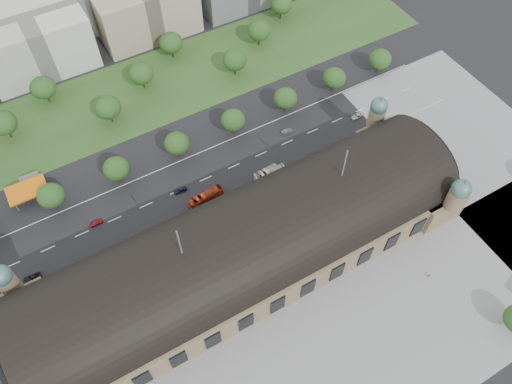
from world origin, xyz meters
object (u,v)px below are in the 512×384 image
parked_car_0 (36,301)px  pedestrian_0 (429,276)px  traffic_car_6 (357,116)px  parked_car_1 (82,268)px  bus_west (206,197)px  traffic_car_3 (96,223)px  parked_car_3 (64,276)px  traffic_car_2 (32,278)px  bus_mid (270,174)px  parked_car_4 (136,254)px  parked_car_2 (105,257)px  petrol_station (29,185)px  traffic_car_4 (180,190)px  parked_car_6 (156,244)px  bus_east (267,172)px  parked_car_5 (128,246)px  traffic_car_5 (287,131)px

parked_car_0 → pedestrian_0: pedestrian_0 is taller
traffic_car_6 → parked_car_1: bearing=-92.8°
traffic_car_6 → bus_west: 72.36m
traffic_car_3 → parked_car_3: traffic_car_3 is taller
traffic_car_2 → bus_mid: 88.98m
parked_car_4 → bus_west: 31.80m
traffic_car_6 → traffic_car_2: bearing=-95.2°
parked_car_4 → bus_west: size_ratio=0.30×
parked_car_2 → petrol_station: bearing=171.7°
parked_car_1 → parked_car_3: (-6.00, 0.00, -0.08)m
traffic_car_2 → parked_car_4: (32.72, -8.48, -0.13)m
traffic_car_4 → bus_west: 10.42m
parked_car_6 → parked_car_4: bearing=-127.4°
traffic_car_2 → parked_car_4: traffic_car_2 is taller
bus_east → parked_car_0: bearing=91.6°
parked_car_1 → pedestrian_0: 114.38m
petrol_station → parked_car_3: size_ratio=3.52×
parked_car_5 → pedestrian_0: 100.90m
traffic_car_3 → parked_car_6: size_ratio=0.88×
petrol_station → pedestrian_0: (103.49, -99.78, -2.07)m
parked_car_3 → pedestrian_0: pedestrian_0 is taller
traffic_car_5 → parked_car_0: traffic_car_5 is taller
traffic_car_3 → pedestrian_0: 114.70m
parked_car_0 → bus_east: (89.68, 7.51, 0.82)m
parked_car_0 → parked_car_1: size_ratio=0.74×
traffic_car_3 → parked_car_6: 23.66m
traffic_car_2 → traffic_car_5: (106.24, 13.08, 0.00)m
parked_car_2 → bus_east: bus_east is taller
parked_car_2 → bus_mid: (65.68, 2.00, 1.05)m
parked_car_3 → bus_west: size_ratio=0.30×
traffic_car_3 → parked_car_6: parked_car_6 is taller
petrol_station → parked_car_6: (30.62, -44.28, -2.17)m
traffic_car_5 → traffic_car_3: bearing=99.7°
parked_car_0 → parked_car_6: (41.34, 0.00, 0.12)m
traffic_car_2 → parked_car_3: 10.38m
traffic_car_2 → parked_car_1: size_ratio=1.03×
parked_car_2 → bus_west: bearing=69.3°
traffic_car_2 → parked_car_3: size_ratio=1.41×
traffic_car_2 → parked_car_4: bearing=78.4°
traffic_car_6 → parked_car_3: size_ratio=1.34×
petrol_station → traffic_car_3: (15.80, -25.85, -2.26)m
bus_west → bus_east: bearing=-97.8°
bus_east → bus_mid: bearing=-168.1°
traffic_car_6 → parked_car_5: bearing=-92.0°
traffic_car_2 → traffic_car_5: size_ratio=1.18×
traffic_car_5 → parked_car_5: (-74.68, -17.56, 0.02)m
petrol_station → parked_car_4: 50.03m
traffic_car_4 → parked_car_2: traffic_car_4 is taller
parked_car_4 → bus_east: size_ratio=0.37×
petrol_station → parked_car_1: (5.81, -40.28, -2.19)m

